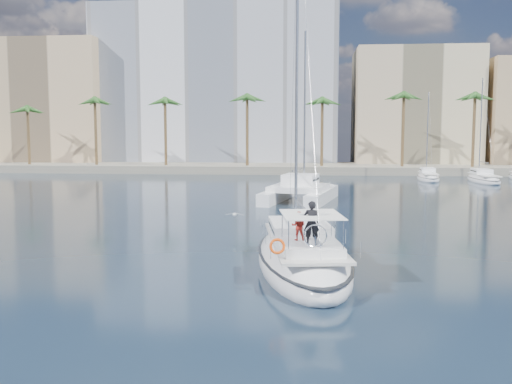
# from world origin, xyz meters

# --- Properties ---
(ground) EXTENTS (160.00, 160.00, 0.00)m
(ground) POSITION_xyz_m (0.00, 0.00, 0.00)
(ground) COLOR black
(ground) RESTS_ON ground
(quay) EXTENTS (120.00, 14.00, 1.20)m
(quay) POSITION_xyz_m (0.00, 61.00, 0.60)
(quay) COLOR gray
(quay) RESTS_ON ground
(building_modern) EXTENTS (42.00, 16.00, 28.00)m
(building_modern) POSITION_xyz_m (-12.00, 73.00, 14.00)
(building_modern) COLOR white
(building_modern) RESTS_ON ground
(building_tan_left) EXTENTS (22.00, 14.00, 22.00)m
(building_tan_left) POSITION_xyz_m (-42.00, 69.00, 11.00)
(building_tan_left) COLOR tan
(building_tan_left) RESTS_ON ground
(building_beige) EXTENTS (20.00, 14.00, 20.00)m
(building_beige) POSITION_xyz_m (22.00, 70.00, 10.00)
(building_beige) COLOR beige
(building_beige) RESTS_ON ground
(palm_left) EXTENTS (3.60, 3.60, 12.30)m
(palm_left) POSITION_xyz_m (-34.00, 57.00, 10.28)
(palm_left) COLOR brown
(palm_left) RESTS_ON ground
(palm_centre) EXTENTS (3.60, 3.60, 12.30)m
(palm_centre) POSITION_xyz_m (0.00, 57.00, 10.28)
(palm_centre) COLOR brown
(palm_centre) RESTS_ON ground
(main_sloop) EXTENTS (5.82, 13.26, 19.02)m
(main_sloop) POSITION_xyz_m (3.98, -3.42, 0.56)
(main_sloop) COLOR white
(main_sloop) RESTS_ON ground
(catamaran) EXTENTS (7.41, 11.48, 15.64)m
(catamaran) POSITION_xyz_m (3.49, 22.60, 1.11)
(catamaran) COLOR white
(catamaran) RESTS_ON ground
(seagull) EXTENTS (1.17, 0.50, 0.22)m
(seagull) POSITION_xyz_m (-0.45, 6.17, 1.13)
(seagull) COLOR silver
(seagull) RESTS_ON ground
(moored_yacht_a) EXTENTS (3.37, 9.52, 11.90)m
(moored_yacht_a) POSITION_xyz_m (20.00, 47.00, 0.00)
(moored_yacht_a) COLOR white
(moored_yacht_a) RESTS_ON ground
(moored_yacht_b) EXTENTS (3.32, 10.83, 13.72)m
(moored_yacht_b) POSITION_xyz_m (26.50, 45.00, 0.00)
(moored_yacht_b) COLOR white
(moored_yacht_b) RESTS_ON ground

